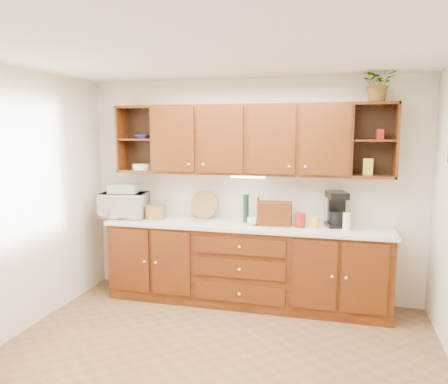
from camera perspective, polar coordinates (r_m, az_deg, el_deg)
The scene contains 24 objects.
floor at distance 4.01m, azimuth -1.80°, elevation -21.68°, with size 4.00×4.00×0.00m, color brown.
ceiling at distance 3.55m, azimuth -1.98°, elevation 17.94°, with size 4.00×4.00×0.00m, color white.
back_wall at distance 5.24m, azimuth 3.55°, elevation 0.38°, with size 4.00×4.00×0.00m, color beige.
left_wall at distance 4.54m, azimuth -26.86°, elevation -1.59°, with size 3.50×3.50×0.00m, color beige.
base_cabinets at distance 5.13m, azimuth 2.81°, elevation -9.49°, with size 3.20×0.60×0.90m, color #341305.
countertop at distance 5.01m, azimuth 2.83°, elevation -4.38°, with size 3.24×0.64×0.04m, color silver.
upper_cabinets at distance 5.04m, azimuth 3.36°, elevation 6.85°, with size 3.20×0.33×0.80m.
undercabinet_light at distance 5.01m, azimuth 3.09°, elevation 2.00°, with size 0.40×0.05×0.03m, color white.
wicker_basket at distance 5.36m, azimuth -9.01°, elevation -2.59°, with size 0.26×0.26×0.15m, color #A87746.
microwave at distance 5.48m, azimuth -12.94°, elevation -1.69°, with size 0.55×0.37×0.30m, color white.
towel_stack at distance 5.45m, azimuth -13.00°, elevation 0.40°, with size 0.33×0.24×0.10m, color #CFD262.
wine_bottle at distance 5.08m, azimuth 2.89°, elevation -2.13°, with size 0.07×0.07×0.32m, color #10311B.
woven_tray at distance 5.30m, azimuth -2.58°, elevation -3.37°, with size 0.35×0.35×0.02m, color #A87746.
bread_box at distance 4.94m, azimuth 6.66°, elevation -2.81°, with size 0.37×0.23×0.26m, color #341305.
mug_tree at distance 4.97m, azimuth 4.48°, elevation -3.67°, with size 0.27×0.28×0.32m.
canister_red at distance 4.86m, azimuth 9.92°, elevation -3.68°, with size 0.11×0.11×0.16m, color maroon.
canister_white at distance 4.84m, azimuth 15.74°, elevation -3.74°, with size 0.08×0.08×0.18m, color white.
canister_yellow at distance 4.88m, azimuth 11.67°, elevation -3.92°, with size 0.10×0.10×0.12m, color gold.
coffee_maker at distance 5.00m, azimuth 14.47°, elevation -2.23°, with size 0.27×0.32×0.39m.
bowl_stack at distance 5.44m, azimuth -10.60°, elevation 7.11°, with size 0.19×0.19×0.05m, color navy.
plate_stack at distance 5.47m, azimuth -10.72°, elevation 3.25°, with size 0.22×0.22×0.07m, color white.
pantry_box_yellow at distance 4.95m, azimuth 18.33°, elevation 3.15°, with size 0.10×0.08×0.18m, color gold.
pantry_box_red at distance 4.95m, azimuth 19.69°, elevation 7.10°, with size 0.07×0.06×0.11m, color maroon.
potted_plant at distance 4.91m, azimuth 19.59°, elevation 13.26°, with size 0.34×0.30×0.38m, color #999999.
Camera 1 is at (0.99, -3.35, 1.97)m, focal length 35.00 mm.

